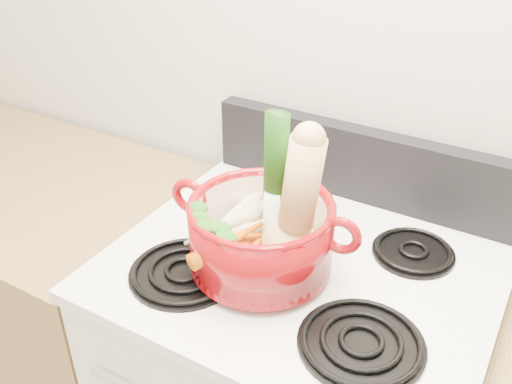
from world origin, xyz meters
The scene contains 24 objects.
wall_back centered at (0.00, 1.75, 1.30)m, with size 3.50×0.02×2.60m, color beige.
cooktop centered at (0.00, 1.40, 0.93)m, with size 0.78×0.67×0.03m, color silver.
control_backsplash centered at (0.00, 1.70, 1.04)m, with size 0.76×0.05×0.18m, color black.
counter_left centered at (-1.07, 1.40, 0.45)m, with size 1.36×0.65×0.90m, color olive.
burner_front_left centered at (-0.19, 1.24, 0.96)m, with size 0.22×0.22×0.02m, color black.
burner_front_right centered at (0.19, 1.24, 0.96)m, with size 0.22×0.22×0.02m, color black.
burner_back_left centered at (-0.19, 1.54, 0.96)m, with size 0.17×0.17×0.02m, color black.
burner_back_right centered at (0.19, 1.54, 0.96)m, with size 0.17×0.17×0.02m, color black.
dutch_oven centered at (-0.06, 1.33, 1.04)m, with size 0.28×0.28×0.14m, color maroon.
pot_handle_left centered at (-0.22, 1.32, 1.09)m, with size 0.08×0.08×0.02m, color maroon.
pot_handle_right centered at (0.10, 1.35, 1.09)m, with size 0.08×0.08×0.02m, color maroon.
squash centered at (0.00, 1.33, 1.14)m, with size 0.11×0.11×0.28m, color tan, non-canonical shape.
leek centered at (-0.04, 1.35, 1.15)m, with size 0.05×0.05×0.31m, color white.
ginger centered at (-0.05, 1.42, 1.02)m, with size 0.08×0.06×0.04m, color #D6BF84.
parsnip_0 centered at (-0.13, 1.37, 1.02)m, with size 0.04×0.04×0.23m, color beige.
parsnip_1 centered at (-0.12, 1.34, 1.02)m, with size 0.04×0.04×0.20m, color beige.
parsnip_2 centered at (-0.12, 1.38, 1.03)m, with size 0.04×0.04×0.20m, color beige.
parsnip_3 centered at (-0.15, 1.32, 1.03)m, with size 0.04×0.04×0.16m, color #EEE2C2.
parsnip_4 centered at (-0.15, 1.39, 1.04)m, with size 0.04×0.04×0.19m, color #EFE6C2.
carrot_0 centered at (-0.06, 1.31, 1.02)m, with size 0.03×0.03×0.16m, color #BE4309.
carrot_1 centered at (-0.11, 1.28, 1.02)m, with size 0.03×0.03×0.13m, color #DC470B.
carrot_2 centered at (-0.06, 1.28, 1.03)m, with size 0.03×0.03×0.16m, color #CE640A.
carrot_3 centered at (-0.12, 1.29, 1.03)m, with size 0.03×0.03×0.14m, color #BE5009.
carrot_4 centered at (-0.10, 1.27, 1.04)m, with size 0.03×0.03×0.17m, color #D0620A.
Camera 1 is at (0.39, 0.54, 1.70)m, focal length 40.00 mm.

